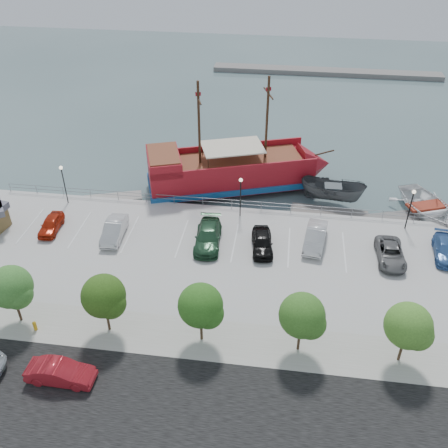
# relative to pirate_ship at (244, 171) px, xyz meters

# --- Properties ---
(ground) EXTENTS (160.00, 160.00, 0.00)m
(ground) POSITION_rel_pirate_ship_xyz_m (0.40, -13.64, -2.20)
(ground) COLOR #435659
(street) EXTENTS (100.00, 8.00, 0.04)m
(street) POSITION_rel_pirate_ship_xyz_m (0.40, -29.64, -1.19)
(street) COLOR black
(street) RESTS_ON land_slab
(sidewalk) EXTENTS (100.00, 4.00, 0.05)m
(sidewalk) POSITION_rel_pirate_ship_xyz_m (0.40, -23.64, -1.19)
(sidewalk) COLOR #9E9C90
(sidewalk) RESTS_ON land_slab
(seawall_railing) EXTENTS (50.00, 0.06, 1.00)m
(seawall_railing) POSITION_rel_pirate_ship_xyz_m (0.40, -5.84, -0.68)
(seawall_railing) COLOR slate
(seawall_railing) RESTS_ON land_slab
(far_shore) EXTENTS (40.00, 3.00, 0.80)m
(far_shore) POSITION_rel_pirate_ship_xyz_m (10.40, 41.36, -1.80)
(far_shore) COLOR slate
(far_shore) RESTS_ON ground
(pirate_ship) EXTENTS (21.21, 12.00, 13.16)m
(pirate_ship) POSITION_rel_pirate_ship_xyz_m (0.00, 0.00, 0.00)
(pirate_ship) COLOR maroon
(pirate_ship) RESTS_ON ground
(patrol_boat) EXTENTS (7.21, 3.93, 2.64)m
(patrol_boat) POSITION_rel_pirate_ship_xyz_m (9.66, -2.04, -0.88)
(patrol_boat) COLOR #494C4F
(patrol_boat) RESTS_ON ground
(speedboat) EXTENTS (8.13, 9.44, 1.64)m
(speedboat) POSITION_rel_pirate_ship_xyz_m (19.24, -2.85, -1.38)
(speedboat) COLOR white
(speedboat) RESTS_ON ground
(dock_west) EXTENTS (6.42, 3.61, 0.35)m
(dock_west) POSITION_rel_pirate_ship_xyz_m (-13.77, -4.44, -2.03)
(dock_west) COLOR gray
(dock_west) RESTS_ON ground
(dock_mid) EXTENTS (7.99, 2.89, 0.45)m
(dock_mid) POSITION_rel_pirate_ship_xyz_m (9.38, -4.44, -1.98)
(dock_mid) COLOR slate
(dock_mid) RESTS_ON ground
(dock_east) EXTENTS (7.00, 3.87, 0.38)m
(dock_east) POSITION_rel_pirate_ship_xyz_m (15.42, -4.44, -2.01)
(dock_east) COLOR slate
(dock_east) RESTS_ON ground
(street_sedan) EXTENTS (4.62, 1.65, 1.52)m
(street_sedan) POSITION_rel_pirate_ship_xyz_m (-9.27, -28.50, -0.45)
(street_sedan) COLOR #AC1C25
(street_sedan) RESTS_ON street
(fire_hydrant) EXTENTS (0.29, 0.29, 0.84)m
(fire_hydrant) POSITION_rel_pirate_ship_xyz_m (-13.05, -24.44, -0.75)
(fire_hydrant) COLOR gold
(fire_hydrant) RESTS_ON sidewalk
(lamp_post_left) EXTENTS (0.36, 0.36, 4.28)m
(lamp_post_left) POSITION_rel_pirate_ship_xyz_m (-17.60, -7.14, 1.74)
(lamp_post_left) COLOR black
(lamp_post_left) RESTS_ON land_slab
(lamp_post_mid) EXTENTS (0.36, 0.36, 4.28)m
(lamp_post_mid) POSITION_rel_pirate_ship_xyz_m (0.40, -7.14, 1.74)
(lamp_post_mid) COLOR black
(lamp_post_mid) RESTS_ON land_slab
(lamp_post_right) EXTENTS (0.36, 0.36, 4.28)m
(lamp_post_right) POSITION_rel_pirate_ship_xyz_m (16.40, -7.14, 1.74)
(lamp_post_right) COLOR black
(lamp_post_right) RESTS_ON land_slab
(tree_b) EXTENTS (3.30, 3.20, 5.00)m
(tree_b) POSITION_rel_pirate_ship_xyz_m (-14.45, -23.72, 2.09)
(tree_b) COLOR #473321
(tree_b) RESTS_ON sidewalk
(tree_c) EXTENTS (3.30, 3.20, 5.00)m
(tree_c) POSITION_rel_pirate_ship_xyz_m (-7.45, -23.72, 2.09)
(tree_c) COLOR #473321
(tree_c) RESTS_ON sidewalk
(tree_d) EXTENTS (3.30, 3.20, 5.00)m
(tree_d) POSITION_rel_pirate_ship_xyz_m (-0.45, -23.72, 2.09)
(tree_d) COLOR #473321
(tree_d) RESTS_ON sidewalk
(tree_e) EXTENTS (3.30, 3.20, 5.00)m
(tree_e) POSITION_rel_pirate_ship_xyz_m (6.55, -23.72, 2.09)
(tree_e) COLOR #473321
(tree_e) RESTS_ON sidewalk
(tree_f) EXTENTS (3.30, 3.20, 5.00)m
(tree_f) POSITION_rel_pirate_ship_xyz_m (13.55, -23.72, 2.09)
(tree_f) COLOR #473321
(tree_f) RESTS_ON sidewalk
(parked_car_a) EXTENTS (1.85, 4.06, 1.35)m
(parked_car_a) POSITION_rel_pirate_ship_xyz_m (-17.19, -12.05, -0.53)
(parked_car_a) COLOR #AE240D
(parked_car_a) RESTS_ON land_slab
(parked_car_b) EXTENTS (1.92, 4.83, 1.56)m
(parked_car_b) POSITION_rel_pirate_ship_xyz_m (-10.86, -12.29, -0.42)
(parked_car_b) COLOR silver
(parked_car_b) RESTS_ON land_slab
(parked_car_d) EXTENTS (2.62, 5.75, 1.63)m
(parked_car_d) POSITION_rel_pirate_ship_xyz_m (-2.01, -12.13, -0.39)
(parked_car_d) COLOR #224A2E
(parked_car_d) RESTS_ON land_slab
(parked_car_e) EXTENTS (2.40, 4.77, 1.56)m
(parked_car_e) POSITION_rel_pirate_ship_xyz_m (2.97, -12.27, -0.42)
(parked_car_e) COLOR black
(parked_car_e) RESTS_ON land_slab
(parked_car_f) EXTENTS (2.41, 5.22, 1.66)m
(parked_car_f) POSITION_rel_pirate_ship_xyz_m (7.73, -10.90, -0.38)
(parked_car_f) COLOR silver
(parked_car_f) RESTS_ON land_slab
(parked_car_g) EXTENTS (2.36, 4.97, 1.37)m
(parked_car_g) POSITION_rel_pirate_ship_xyz_m (14.26, -12.28, -0.52)
(parked_car_g) COLOR slate
(parked_car_g) RESTS_ON land_slab
(parked_car_h) EXTENTS (2.33, 4.88, 1.37)m
(parked_car_h) POSITION_rel_pirate_ship_xyz_m (19.18, -11.03, -0.52)
(parked_car_h) COLOR #3964A3
(parked_car_h) RESTS_ON land_slab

